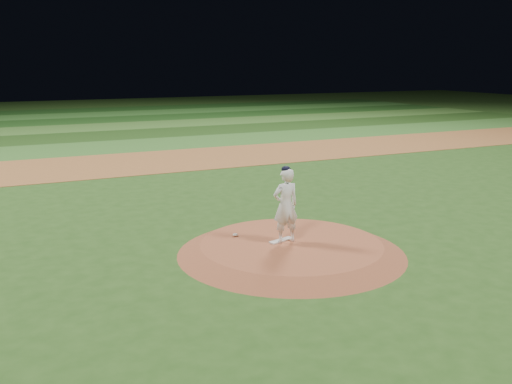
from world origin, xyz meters
The scene contains 12 objects.
ground centered at (0.00, 0.00, 0.00)m, with size 120.00×120.00×0.00m, color #264C18.
infield_dirt_band centered at (0.00, 14.00, 0.01)m, with size 70.00×6.00×0.02m, color #935A2D.
outfield_stripe_0 centered at (0.00, 19.50, 0.01)m, with size 70.00×5.00×0.02m, color #346926.
outfield_stripe_1 centered at (0.00, 24.50, 0.01)m, with size 70.00×5.00×0.02m, color #1F4215.
outfield_stripe_2 centered at (0.00, 29.50, 0.01)m, with size 70.00×5.00×0.02m, color #3C7028.
outfield_stripe_3 centered at (0.00, 34.50, 0.01)m, with size 70.00×5.00×0.02m, color #1C4717.
outfield_stripe_4 centered at (0.00, 39.50, 0.01)m, with size 70.00×5.00×0.02m, color #327129.
outfield_stripe_5 centered at (0.00, 44.50, 0.01)m, with size 70.00×5.00×0.02m, color #1B4717.
pitchers_mound centered at (0.00, 0.00, 0.12)m, with size 5.50×5.50×0.25m, color #984D2F.
pitching_rubber centered at (-0.14, 0.25, 0.27)m, with size 0.69×0.17×0.03m, color silver.
rosin_bag centered at (-1.01, 1.08, 0.29)m, with size 0.13×0.13×0.07m, color beige.
pitcher_on_mound centered at (-0.09, 0.15, 1.17)m, with size 0.67×0.45×1.87m.
Camera 1 is at (-6.36, -11.51, 4.53)m, focal length 40.00 mm.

